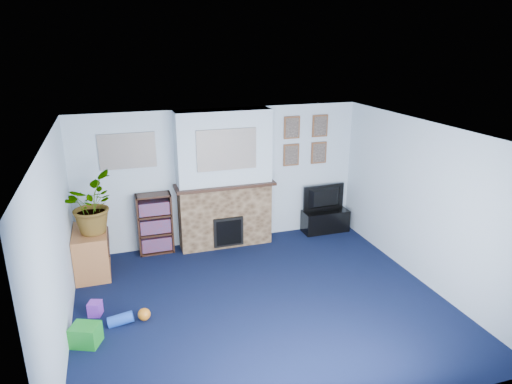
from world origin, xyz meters
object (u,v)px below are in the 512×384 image
object	(u,v)px
television	(326,198)
bookshelf	(155,225)
sideboard	(92,252)
tv_stand	(325,220)

from	to	relation	value
television	bookshelf	bearing A→B (deg)	-3.61
sideboard	tv_stand	bearing A→B (deg)	4.85
tv_stand	sideboard	xyz separation A→B (m)	(-4.19, -0.36, 0.12)
television	bookshelf	xyz separation A→B (m)	(-3.16, 0.06, -0.15)
bookshelf	tv_stand	bearing A→B (deg)	-1.38
television	sideboard	xyz separation A→B (m)	(-4.19, -0.38, -0.30)
television	sideboard	size ratio (longest dim) A/B	0.92
tv_stand	bookshelf	world-z (taller)	bookshelf
tv_stand	television	bearing A→B (deg)	90.00
bookshelf	sideboard	size ratio (longest dim) A/B	1.16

